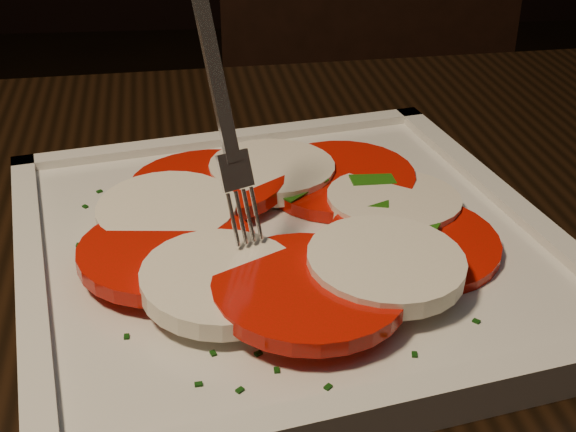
{
  "coord_description": "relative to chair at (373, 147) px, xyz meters",
  "views": [
    {
      "loc": [
        -0.16,
        -0.45,
        1.0
      ],
      "look_at": [
        -0.12,
        -0.06,
        0.78
      ],
      "focal_mm": 50.0,
      "sensor_mm": 36.0,
      "label": 1
    }
  ],
  "objects": [
    {
      "name": "plate",
      "position": [
        -0.17,
        -0.62,
        0.22
      ],
      "size": [
        0.36,
        0.36,
        0.01
      ],
      "primitive_type": "cube",
      "rotation": [
        0.0,
        0.0,
        0.22
      ],
      "color": "silver",
      "rests_on": "table"
    },
    {
      "name": "fork",
      "position": [
        -0.21,
        -0.63,
        0.33
      ],
      "size": [
        0.05,
        0.06,
        0.15
      ],
      "primitive_type": null,
      "rotation": [
        0.0,
        0.0,
        0.48
      ],
      "color": "white",
      "rests_on": "caprese_salad"
    },
    {
      "name": "caprese_salad",
      "position": [
        -0.17,
        -0.62,
        0.24
      ],
      "size": [
        0.24,
        0.26,
        0.03
      ],
      "color": "red",
      "rests_on": "plate"
    },
    {
      "name": "chair",
      "position": [
        0.0,
        0.0,
        0.0
      ],
      "size": [
        0.44,
        0.44,
        0.93
      ],
      "rotation": [
        0.0,
        0.0,
        -0.05
      ],
      "color": "black",
      "rests_on": "ground"
    }
  ]
}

